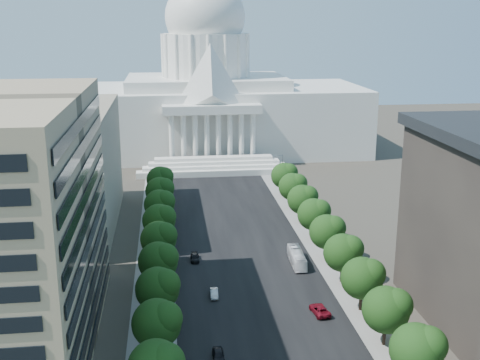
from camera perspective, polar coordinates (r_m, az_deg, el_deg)
name	(u,v)px	position (r m, az deg, el deg)	size (l,w,h in m)	color
road_asphalt	(234,234)	(146.87, -0.53, -5.10)	(30.00, 260.00, 0.01)	black
sidewalk_left	(156,237)	(146.09, -7.99, -5.36)	(8.00, 260.00, 0.02)	gray
sidewalk_right	(311,230)	(150.06, 6.72, -4.75)	(8.00, 260.00, 0.02)	gray
capitol	(206,100)	(234.34, -3.20, 7.58)	(120.00, 56.00, 73.00)	white
office_block_left_far	(34,170)	(154.67, -18.95, 0.92)	(38.00, 52.00, 30.00)	gray
tree_l_c	(159,322)	(93.91, -7.71, -13.21)	(7.79, 7.60, 9.97)	#33261C
tree_l_d	(159,288)	(104.63, -7.66, -10.10)	(7.79, 7.60, 9.97)	#33261C
tree_l_e	(160,260)	(115.60, -7.62, -7.57)	(7.79, 7.60, 9.97)	#33261C
tree_l_f	(160,238)	(126.76, -7.59, -5.48)	(7.79, 7.60, 9.97)	#33261C
tree_l_g	(160,219)	(138.06, -7.56, -3.73)	(7.79, 7.60, 9.97)	#33261C
tree_l_h	(161,204)	(149.47, -7.54, -2.25)	(7.79, 7.60, 9.97)	#33261C
tree_l_i	(161,190)	(160.97, -7.52, -0.98)	(7.79, 7.60, 9.97)	#33261C
tree_l_j	(161,179)	(172.53, -7.50, 0.12)	(7.79, 7.60, 9.97)	#33261C
tree_r_b	(420,349)	(90.10, 16.66, -15.07)	(7.79, 7.60, 9.97)	#33261C
tree_r_c	(388,308)	(99.79, 13.90, -11.74)	(7.79, 7.60, 9.97)	#33261C
tree_r_d	(364,277)	(109.94, 11.69, -9.00)	(7.79, 7.60, 9.97)	#33261C
tree_r_e	(345,252)	(120.43, 9.89, -6.71)	(7.79, 7.60, 9.97)	#33261C
tree_r_f	(328,231)	(131.18, 8.39, -4.79)	(7.79, 7.60, 9.97)	#33261C
tree_r_g	(315,213)	(142.13, 7.12, -3.16)	(7.79, 7.60, 9.97)	#33261C
tree_r_h	(304,199)	(153.24, 6.05, -1.76)	(7.79, 7.60, 9.97)	#33261C
tree_r_i	(294,186)	(164.47, 5.12, -0.56)	(7.79, 7.60, 9.97)	#33261C
tree_r_j	(285,175)	(175.81, 4.31, 0.49)	(7.79, 7.60, 9.97)	#33261C
streetlight_b	(400,314)	(99.95, 14.90, -12.18)	(2.61, 0.44, 9.00)	gray
streetlight_c	(352,254)	(121.29, 10.56, -6.91)	(2.61, 0.44, 9.00)	gray
streetlight_d	(320,214)	(143.81, 7.61, -3.22)	(2.61, 0.44, 9.00)	gray
streetlight_e	(298,186)	(167.03, 5.48, -0.55)	(2.61, 0.44, 9.00)	gray
streetlight_f	(281,165)	(190.71, 3.88, 1.47)	(2.61, 0.44, 9.00)	gray
car_dark_a	(218,355)	(96.08, -2.06, -16.28)	(1.78, 4.42, 1.51)	black
car_silver	(214,293)	(115.14, -2.47, -10.69)	(1.43, 4.10, 1.35)	#B3B6BC
car_red	(320,310)	(109.85, 7.56, -12.11)	(2.54, 5.51, 1.53)	maroon
car_dark_b	(195,258)	(131.26, -4.31, -7.37)	(1.85, 4.54, 1.32)	black
city_bus	(297,257)	(129.41, 5.41, -7.33)	(2.53, 10.81, 3.01)	white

